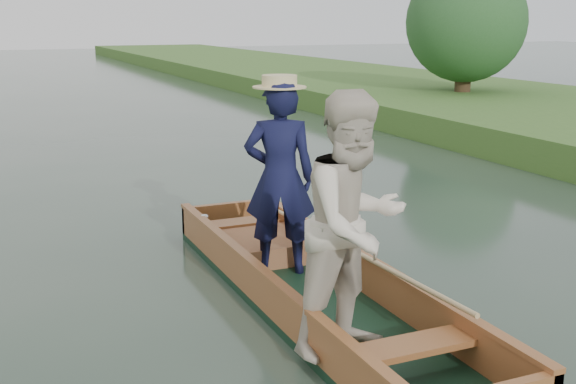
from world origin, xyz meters
name	(u,v)px	position (x,y,z in m)	size (l,w,h in m)	color
ground	(314,306)	(0.00, 0.00, 0.00)	(120.00, 120.00, 0.00)	#283D30
trees_far	(155,28)	(1.50, 11.99, 2.36)	(22.55, 5.42, 4.11)	#47331E
punt	(319,232)	(-0.08, -0.26, 0.79)	(1.32, 5.00, 2.09)	black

